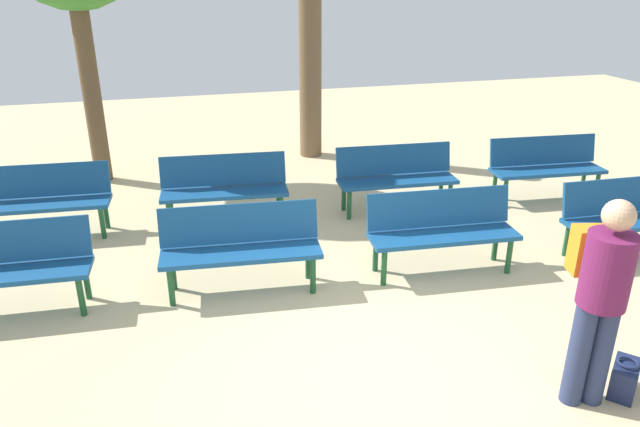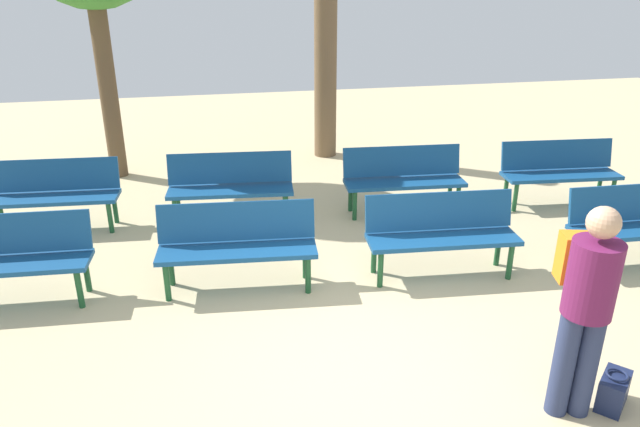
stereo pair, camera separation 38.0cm
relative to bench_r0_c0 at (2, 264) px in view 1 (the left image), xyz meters
The scene contains 12 objects.
ground_plane 3.71m from the bench_r0_c0, 30.02° to the right, with size 24.00×24.00×0.00m, color #CCB789.
bench_r0_c0 is the anchor object (origin of this frame).
bench_r0_c1 2.24m from the bench_r0_c0, ahead, with size 1.64×0.63×0.87m.
bench_r0_c2 4.39m from the bench_r0_c0, ahead, with size 1.63×0.61×0.87m.
bench_r0_c3 6.64m from the bench_r0_c0, ahead, with size 1.62×0.55×0.87m.
bench_r1_c0 1.80m from the bench_r0_c0, 87.31° to the left, with size 1.63×0.61×0.87m.
bench_r1_c1 2.80m from the bench_r0_c0, 35.50° to the left, with size 1.64×0.64×0.87m.
bench_r1_c2 4.80m from the bench_r0_c0, 17.68° to the left, with size 1.63×0.60×0.87m.
bench_r1_c3 6.91m from the bench_r0_c0, 10.83° to the left, with size 1.64×0.62×0.87m.
tree_1 6.04m from the bench_r0_c0, 45.94° to the left, with size 0.38×0.38×3.57m.
visitor_with_backpack 5.16m from the bench_r0_c0, 29.48° to the right, with size 0.43×0.58×1.65m.
handbag 5.50m from the bench_r0_c0, 28.03° to the right, with size 0.36×0.35×0.29m.
Camera 1 is at (-1.60, -3.68, 3.06)m, focal length 32.95 mm.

